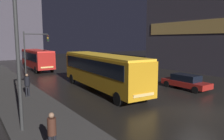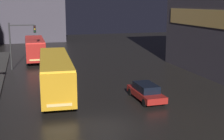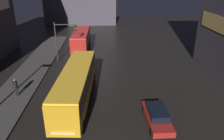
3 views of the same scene
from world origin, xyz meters
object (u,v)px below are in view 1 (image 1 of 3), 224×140
Objects in this scene: street_lamp_sidewalk at (21,27)px; car_taxi at (186,82)px; traffic_light_main at (34,46)px; pedestrian_near at (52,130)px; bus_near at (102,69)px; bus_far at (37,58)px; pedestrian_mid at (27,83)px.

car_taxi is at bearing 6.60° from street_lamp_sidewalk.
traffic_light_main is at bearing 73.99° from street_lamp_sidewalk.
pedestrian_near is (-14.53, -4.87, 0.44)m from car_taxi.
bus_near is at bearing -29.69° from car_taxi.
bus_near is 7.01× the size of pedestrian_near.
bus_far is 2.10× the size of car_taxi.
car_taxi is (8.05, -20.93, -1.17)m from bus_far.
street_lamp_sidewalk reaches higher than car_taxi.
street_lamp_sidewalk is (-6.73, -22.64, 3.35)m from bus_far.
street_lamp_sidewalk is (-0.25, 3.16, 4.08)m from pedestrian_near.
bus_far is 23.85m from street_lamp_sidewalk.
pedestrian_mid is 0.24× the size of street_lamp_sidewalk.
bus_far is at bearing 71.83° from traffic_light_main.
street_lamp_sidewalk reaches higher than pedestrian_near.
car_taxi is 15.33m from pedestrian_near.
pedestrian_mid is (-5.15, -16.00, -0.62)m from bus_far.
car_taxi is 0.82× the size of traffic_light_main.
street_lamp_sidewalk is (-4.87, -16.97, 1.42)m from traffic_light_main.
traffic_light_main is (-9.91, 15.26, 3.10)m from car_taxi.
pedestrian_mid is (1.33, 9.80, 0.11)m from pedestrian_near.
pedestrian_near is at bearing -102.94° from traffic_light_main.
pedestrian_mid is (-6.23, 1.15, -0.78)m from bus_near.
pedestrian_near reaches higher than car_taxi.
car_taxi is at bearing 111.38° from bus_far.
bus_near is 1.26× the size of bus_far.
bus_near is 8.04m from car_taxi.
car_taxi is 14.10m from pedestrian_mid.
bus_near is 2.63× the size of car_taxi.
car_taxi is 18.46m from traffic_light_main.
pedestrian_mid is at bearing 76.65° from street_lamp_sidewalk.
car_taxi is 2.66× the size of pedestrian_near.
bus_far reaches higher than car_taxi.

